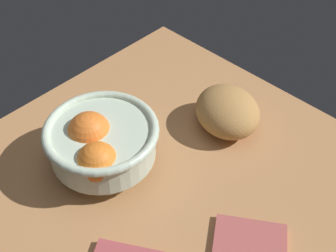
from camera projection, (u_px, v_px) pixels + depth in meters
ground_plane at (174, 177)px, 87.48cm from camera, size 71.63×67.41×3.00cm
fruit_bowl at (100, 142)px, 82.79cm from camera, size 20.76×20.76×11.62cm
bread_loaf at (227, 111)px, 92.17cm from camera, size 18.20×17.27×8.12cm
napkin_folded at (250, 242)px, 75.31cm from camera, size 14.31×13.28×1.01cm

